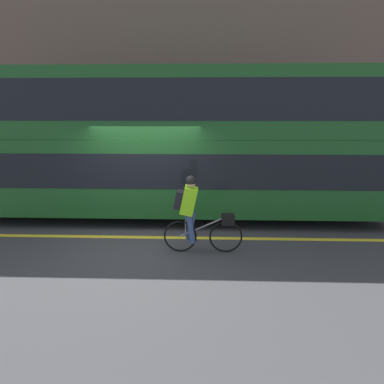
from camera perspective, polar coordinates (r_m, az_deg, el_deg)
name	(u,v)px	position (r m, az deg, el deg)	size (l,w,h in m)	color
ground_plane	(145,237)	(7.12, -8.86, -8.45)	(80.00, 80.00, 0.00)	#38383A
road_center_line	(145,237)	(7.09, -8.90, -8.50)	(50.00, 0.14, 0.01)	yellow
sidewalk_curb	(168,185)	(11.60, -4.62, 1.33)	(60.00, 2.19, 0.14)	gray
building_facade	(169,71)	(12.59, -4.40, 22.08)	(60.00, 0.30, 8.71)	brown
bus	(176,139)	(8.10, -3.16, 10.06)	(10.98, 2.57, 3.80)	black
cyclist_on_bike	(195,212)	(6.02, 0.51, -3.83)	(1.62, 0.32, 1.62)	black
trash_bin	(276,173)	(11.64, 15.70, 3.58)	(0.48, 0.48, 0.94)	#194C23
street_sign_post	(52,143)	(12.45, -25.05, 8.38)	(0.36, 0.09, 2.75)	#59595B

